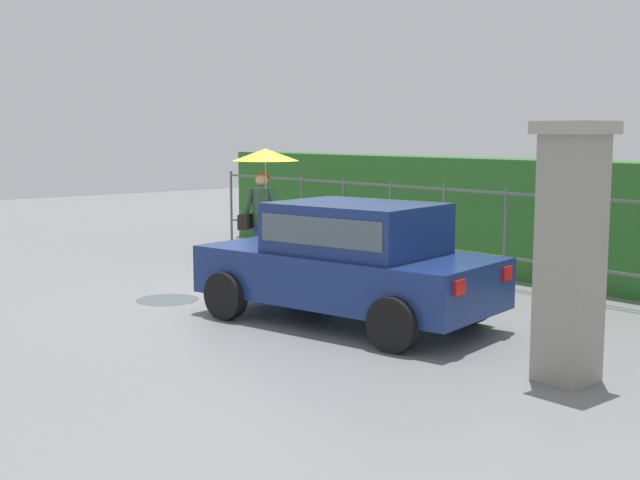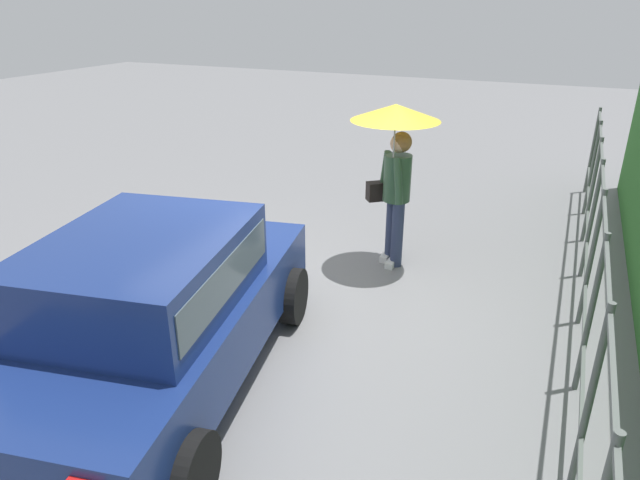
# 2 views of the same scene
# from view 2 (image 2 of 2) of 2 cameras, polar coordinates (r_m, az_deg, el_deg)

# --- Properties ---
(ground_plane) EXTENTS (40.00, 40.00, 0.00)m
(ground_plane) POSITION_cam_2_polar(r_m,az_deg,el_deg) (6.46, -3.58, -6.42)
(ground_plane) COLOR slate
(car) EXTENTS (3.95, 2.42, 1.48)m
(car) POSITION_cam_2_polar(r_m,az_deg,el_deg) (4.99, -16.36, -6.41)
(car) COLOR navy
(car) RESTS_ON ground
(pedestrian) EXTENTS (1.06, 1.06, 2.07)m
(pedestrian) POSITION_cam_2_polar(r_m,az_deg,el_deg) (6.91, 7.63, 9.39)
(pedestrian) COLOR #2D3856
(pedestrian) RESTS_ON ground
(fence_section) EXTENTS (12.17, 0.05, 1.50)m
(fence_section) POSITION_cam_2_polar(r_m,az_deg,el_deg) (5.24, 25.79, -6.16)
(fence_section) COLOR #59605B
(fence_section) RESTS_ON ground
(puddle_near) EXTENTS (0.88, 0.88, 0.00)m
(puddle_near) POSITION_cam_2_polar(r_m,az_deg,el_deg) (7.80, -9.11, -1.24)
(puddle_near) COLOR #4C545B
(puddle_near) RESTS_ON ground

